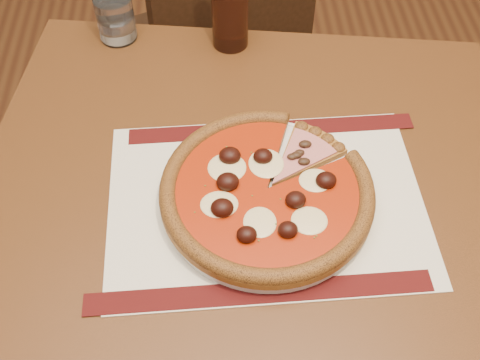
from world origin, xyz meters
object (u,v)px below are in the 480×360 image
bottle (230,3)px  chair_far (219,43)px  plate (266,198)px  water_glass (116,18)px  table (241,242)px  pizza (267,190)px

bottle → chair_far: bearing=92.8°
plate → bottle: bottle is taller
chair_far → plate: bearing=71.0°
water_glass → bottle: bottle is taller
table → pizza: (0.04, -0.00, 0.13)m
pizza → bottle: bearing=95.4°
chair_far → bottle: bottle is taller
plate → bottle: size_ratio=1.37×
table → plate: 0.12m
pizza → chair_far: bearing=94.1°
pizza → table: bearing=178.1°
chair_far → plate: (0.05, -0.70, 0.28)m
chair_far → water_glass: chair_far is taller
plate → pizza: pizza is taller
table → bottle: bearing=89.7°
water_glass → table: bearing=-62.8°
plate → pizza: (-0.00, -0.00, 0.02)m
plate → bottle: bearing=95.4°
plate → table: bearing=178.7°
water_glass → bottle: 0.21m
water_glass → chair_far: bearing=58.8°
pizza → water_glass: size_ratio=3.69×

